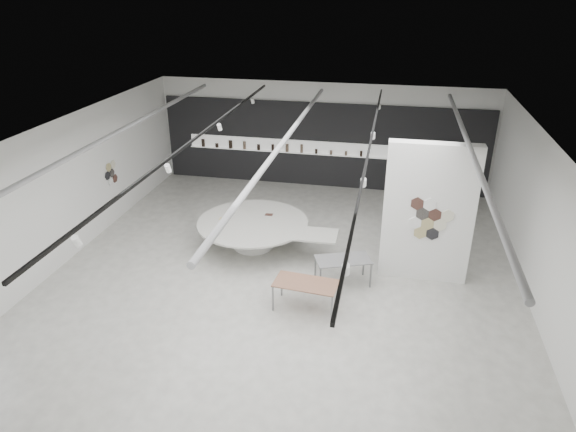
% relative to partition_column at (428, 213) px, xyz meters
% --- Properties ---
extents(room, '(12.02, 14.02, 3.82)m').
position_rel_partition_column_xyz_m(room, '(-3.59, -1.00, 0.27)').
color(room, beige).
rests_on(room, ground).
extents(back_wall_display, '(11.80, 0.27, 3.10)m').
position_rel_partition_column_xyz_m(back_wall_display, '(-3.59, 5.94, -0.26)').
color(back_wall_display, black).
rests_on(back_wall_display, ground).
extents(partition_column, '(2.20, 0.38, 3.60)m').
position_rel_partition_column_xyz_m(partition_column, '(0.00, 0.00, 0.00)').
color(partition_column, white).
rests_on(partition_column, ground).
extents(display_island, '(4.07, 3.19, 0.81)m').
position_rel_partition_column_xyz_m(display_island, '(-4.64, 0.69, -1.28)').
color(display_island, white).
rests_on(display_island, ground).
extents(sample_table_wood, '(1.53, 0.87, 0.69)m').
position_rel_partition_column_xyz_m(sample_table_wood, '(-2.70, -2.01, -1.16)').
color(sample_table_wood, '#875C46').
rests_on(sample_table_wood, ground).
extents(sample_table_stone, '(1.52, 1.12, 0.70)m').
position_rel_partition_column_xyz_m(sample_table_stone, '(-1.97, -0.75, -1.16)').
color(sample_table_stone, slate).
rests_on(sample_table_stone, ground).
extents(kitchen_counter, '(1.77, 0.71, 1.39)m').
position_rel_partition_column_xyz_m(kitchen_counter, '(-0.24, 5.55, -1.30)').
color(kitchen_counter, white).
rests_on(kitchen_counter, ground).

